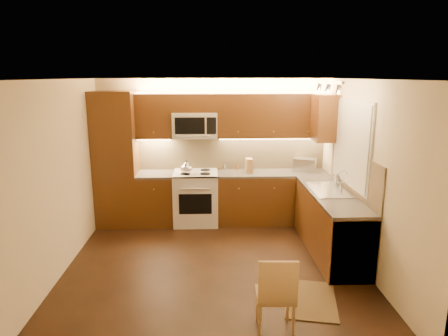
{
  "coord_description": "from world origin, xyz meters",
  "views": [
    {
      "loc": [
        -0.06,
        -5.02,
        2.54
      ],
      "look_at": [
        0.15,
        0.55,
        1.25
      ],
      "focal_mm": 31.95,
      "sensor_mm": 36.0,
      "label": 1
    }
  ],
  "objects_px": {
    "toaster_oven": "(305,164)",
    "soap_bottle": "(337,178)",
    "stove": "(196,198)",
    "knife_block": "(249,165)",
    "kettle": "(186,167)",
    "sink": "(330,185)",
    "dining_chair": "(275,293)",
    "microwave": "(195,125)"
  },
  "relations": [
    {
      "from": "toaster_oven",
      "to": "soap_bottle",
      "type": "bearing_deg",
      "value": -48.11
    },
    {
      "from": "stove",
      "to": "knife_block",
      "type": "bearing_deg",
      "value": 2.55
    },
    {
      "from": "kettle",
      "to": "sink",
      "type": "bearing_deg",
      "value": -17.25
    },
    {
      "from": "soap_bottle",
      "to": "dining_chair",
      "type": "bearing_deg",
      "value": -133.42
    },
    {
      "from": "microwave",
      "to": "toaster_oven",
      "type": "distance_m",
      "value": 2.06
    },
    {
      "from": "microwave",
      "to": "soap_bottle",
      "type": "distance_m",
      "value": 2.51
    },
    {
      "from": "stove",
      "to": "soap_bottle",
      "type": "xyz_separation_m",
      "value": [
        2.24,
        -0.72,
        0.52
      ]
    },
    {
      "from": "microwave",
      "to": "knife_block",
      "type": "bearing_deg",
      "value": -5.75
    },
    {
      "from": "knife_block",
      "to": "kettle",
      "type": "bearing_deg",
      "value": -176.7
    },
    {
      "from": "sink",
      "to": "toaster_oven",
      "type": "bearing_deg",
      "value": 93.0
    },
    {
      "from": "knife_block",
      "to": "soap_bottle",
      "type": "bearing_deg",
      "value": -35.71
    },
    {
      "from": "soap_bottle",
      "to": "dining_chair",
      "type": "height_order",
      "value": "soap_bottle"
    },
    {
      "from": "sink",
      "to": "kettle",
      "type": "distance_m",
      "value": 2.37
    },
    {
      "from": "knife_block",
      "to": "dining_chair",
      "type": "xyz_separation_m",
      "value": [
        -0.04,
        -3.17,
        -0.6
      ]
    },
    {
      "from": "knife_block",
      "to": "stove",
      "type": "bearing_deg",
      "value": 176.91
    },
    {
      "from": "soap_bottle",
      "to": "dining_chair",
      "type": "xyz_separation_m",
      "value": [
        -1.35,
        -2.41,
        -0.55
      ]
    },
    {
      "from": "kettle",
      "to": "dining_chair",
      "type": "distance_m",
      "value": 3.23
    },
    {
      "from": "kettle",
      "to": "knife_block",
      "type": "distance_m",
      "value": 1.09
    },
    {
      "from": "microwave",
      "to": "toaster_oven",
      "type": "height_order",
      "value": "microwave"
    },
    {
      "from": "sink",
      "to": "knife_block",
      "type": "xyz_separation_m",
      "value": [
        -1.07,
        1.17,
        0.05
      ]
    },
    {
      "from": "stove",
      "to": "knife_block",
      "type": "height_order",
      "value": "knife_block"
    },
    {
      "from": "soap_bottle",
      "to": "dining_chair",
      "type": "relative_size",
      "value": 0.19
    },
    {
      "from": "stove",
      "to": "microwave",
      "type": "distance_m",
      "value": 1.27
    },
    {
      "from": "microwave",
      "to": "soap_bottle",
      "type": "height_order",
      "value": "microwave"
    },
    {
      "from": "stove",
      "to": "dining_chair",
      "type": "height_order",
      "value": "stove"
    },
    {
      "from": "soap_bottle",
      "to": "sink",
      "type": "bearing_deg",
      "value": -134.58
    },
    {
      "from": "knife_block",
      "to": "soap_bottle",
      "type": "xyz_separation_m",
      "value": [
        1.31,
        -0.76,
        -0.04
      ]
    },
    {
      "from": "sink",
      "to": "dining_chair",
      "type": "distance_m",
      "value": 2.36
    },
    {
      "from": "knife_block",
      "to": "dining_chair",
      "type": "bearing_deg",
      "value": -96.42
    },
    {
      "from": "toaster_oven",
      "to": "dining_chair",
      "type": "relative_size",
      "value": 0.44
    },
    {
      "from": "kettle",
      "to": "knife_block",
      "type": "relative_size",
      "value": 0.96
    },
    {
      "from": "kettle",
      "to": "dining_chair",
      "type": "xyz_separation_m",
      "value": [
        1.03,
        -3.0,
        -0.61
      ]
    },
    {
      "from": "sink",
      "to": "dining_chair",
      "type": "height_order",
      "value": "sink"
    },
    {
      "from": "microwave",
      "to": "kettle",
      "type": "height_order",
      "value": "microwave"
    },
    {
      "from": "microwave",
      "to": "dining_chair",
      "type": "bearing_deg",
      "value": -74.81
    },
    {
      "from": "stove",
      "to": "sink",
      "type": "xyz_separation_m",
      "value": [
        2.0,
        -1.12,
        0.52
      ]
    },
    {
      "from": "stove",
      "to": "soap_bottle",
      "type": "relative_size",
      "value": 5.58
    },
    {
      "from": "knife_block",
      "to": "soap_bottle",
      "type": "height_order",
      "value": "knife_block"
    },
    {
      "from": "toaster_oven",
      "to": "knife_block",
      "type": "bearing_deg",
      "value": -153.61
    },
    {
      "from": "sink",
      "to": "microwave",
      "type": "bearing_deg",
      "value": 147.79
    },
    {
      "from": "toaster_oven",
      "to": "soap_bottle",
      "type": "xyz_separation_m",
      "value": [
        0.31,
        -0.84,
        -0.03
      ]
    },
    {
      "from": "knife_block",
      "to": "dining_chair",
      "type": "height_order",
      "value": "knife_block"
    }
  ]
}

